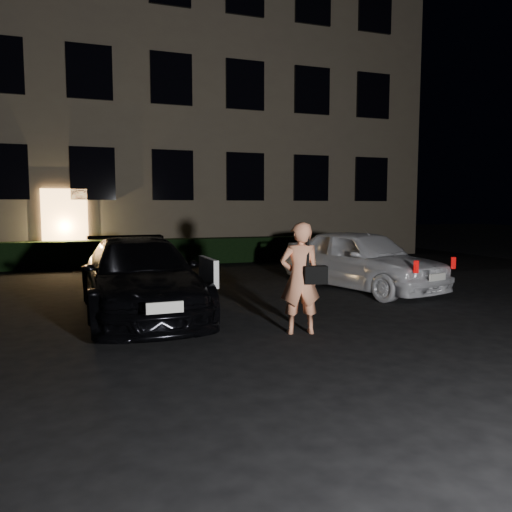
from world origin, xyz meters
name	(u,v)px	position (x,y,z in m)	size (l,w,h in m)	color
ground	(310,344)	(0.00, 0.00, 0.00)	(80.00, 80.00, 0.00)	black
building	(155,108)	(0.00, 14.99, 6.00)	(20.00, 8.11, 12.00)	#716351
hedge	(176,251)	(0.00, 10.50, 0.42)	(15.00, 0.70, 0.85)	black
sedan	(140,277)	(-2.04, 2.73, 0.68)	(2.11, 4.82, 1.36)	black
hatch	(361,259)	(3.10, 3.80, 0.71)	(2.71, 4.47, 1.42)	white
man	(300,278)	(0.11, 0.59, 0.85)	(0.71, 0.53, 1.69)	#F19469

